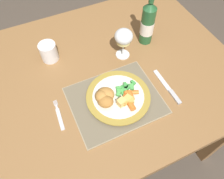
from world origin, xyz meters
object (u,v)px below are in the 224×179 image
Objects in this scene: drinking_cup at (49,51)px; dining_table at (91,87)px; bottle at (148,23)px; wine_glass at (124,38)px; fork at (59,117)px; table_knife at (169,89)px; dinner_plate at (118,97)px.

dining_table is at bearing -53.83° from drinking_cup.
dining_table is 0.39m from bottle.
dining_table is 0.27m from wine_glass.
drinking_cup is at bearing 80.00° from fork.
table_knife reaches higher than fork.
bottle reaches higher than drinking_cup.
fork is 0.72× the size of table_knife.
fork is at bearing -155.80° from bottle.
dining_table is 6.96× the size of table_knife.
drinking_cup is at bearing 169.75° from bottle.
bottle is at bearing 24.20° from fork.
dinner_plate reaches higher than fork.
fork is at bearing 171.18° from table_knife.
fork is at bearing -100.00° from drinking_cup.
fork is 1.61× the size of drinking_cup.
bottle is 3.21× the size of drinking_cup.
wine_glass is at bearing 27.28° from fork.
dinner_plate is at bearing 167.19° from table_knife.
bottle is (0.14, 0.04, -0.00)m from wine_glass.
fork is 0.42m from wine_glass.
dining_table is 5.14× the size of dinner_plate.
table_knife is 1.30× the size of wine_glass.
table_knife is (0.45, -0.07, 0.00)m from fork.
drinking_cup is (-0.18, 0.33, 0.03)m from dinner_plate.
fork is 0.56m from bottle.
wine_glass is 0.15m from bottle.
wine_glass is at bearing 59.20° from dinner_plate.
table_knife is (0.21, -0.05, -0.01)m from dinner_plate.
dining_table is 0.25m from drinking_cup.
table_knife is 0.29m from wine_glass.
bottle is (0.50, 0.23, 0.10)m from fork.
table_knife is 0.32m from bottle.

